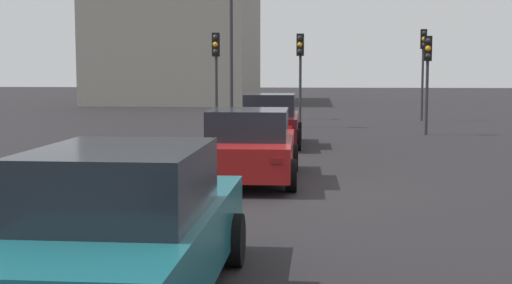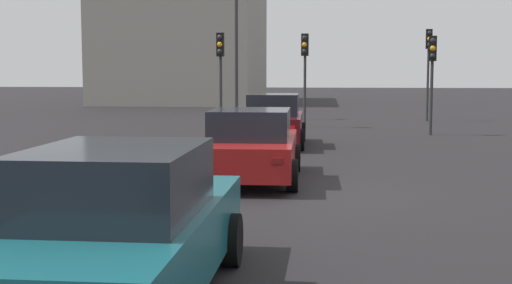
{
  "view_description": "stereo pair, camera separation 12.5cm",
  "coord_description": "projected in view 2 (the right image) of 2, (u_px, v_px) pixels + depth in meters",
  "views": [
    {
      "loc": [
        -13.55,
        -0.06,
        2.36
      ],
      "look_at": [
        -2.2,
        0.92,
        1.17
      ],
      "focal_mm": 48.87,
      "sensor_mm": 36.0,
      "label": 1
    },
    {
      "loc": [
        -13.54,
        -0.18,
        2.36
      ],
      "look_at": [
        -2.2,
        0.92,
        1.17
      ],
      "focal_mm": 48.87,
      "sensor_mm": 36.0,
      "label": 2
    }
  ],
  "objects": [
    {
      "name": "car_teal_right_third",
      "position": [
        122.0,
        230.0,
        6.91
      ],
      "size": [
        4.73,
        2.0,
        1.62
      ],
      "rotation": [
        0.0,
        0.0,
        -0.01
      ],
      "color": "#19606B",
      "rests_on": "ground_plane"
    },
    {
      "name": "building_facade_left",
      "position": [
        186.0,
        46.0,
        51.42
      ],
      "size": [
        14.71,
        10.7,
        8.22
      ],
      "primitive_type": "cube",
      "color": "gray",
      "rests_on": "ground_plane"
    },
    {
      "name": "traffic_light_near_left",
      "position": [
        432.0,
        64.0,
        24.97
      ],
      "size": [
        0.32,
        0.3,
        3.57
      ],
      "rotation": [
        0.0,
        0.0,
        3.03
      ],
      "color": "#2D2D30",
      "rests_on": "ground_plane"
    },
    {
      "name": "traffic_light_near_right",
      "position": [
        220.0,
        60.0,
        26.59
      ],
      "size": [
        0.32,
        0.29,
        3.77
      ],
      "rotation": [
        0.0,
        0.0,
        3.11
      ],
      "color": "#2D2D30",
      "rests_on": "ground_plane"
    },
    {
      "name": "street_lamp_kerbside",
      "position": [
        236.0,
        30.0,
        32.96
      ],
      "size": [
        0.56,
        0.36,
        7.19
      ],
      "color": "#2D2D30",
      "rests_on": "ground_plane"
    },
    {
      "name": "car_maroon_right_lead",
      "position": [
        274.0,
        121.0,
        21.62
      ],
      "size": [
        4.23,
        1.99,
        1.62
      ],
      "rotation": [
        0.0,
        0.0,
        0.01
      ],
      "color": "#510F16",
      "rests_on": "ground_plane"
    },
    {
      "name": "car_red_right_second",
      "position": [
        251.0,
        146.0,
        14.8
      ],
      "size": [
        4.44,
        2.11,
        1.53
      ],
      "rotation": [
        0.0,
        0.0,
        0.02
      ],
      "color": "maroon",
      "rests_on": "ground_plane"
    },
    {
      "name": "traffic_light_far_right",
      "position": [
        429.0,
        55.0,
        31.98
      ],
      "size": [
        0.32,
        0.28,
        4.22
      ],
      "rotation": [
        0.0,
        0.0,
        3.13
      ],
      "color": "#2D2D30",
      "rests_on": "ground_plane"
    },
    {
      "name": "ground_plane",
      "position": [
        314.0,
        195.0,
        13.67
      ],
      "size": [
        160.0,
        160.0,
        0.2
      ],
      "primitive_type": "cube",
      "color": "black"
    },
    {
      "name": "traffic_light_far_left",
      "position": [
        305.0,
        60.0,
        28.31
      ],
      "size": [
        0.33,
        0.31,
        3.82
      ],
      "rotation": [
        0.0,
        0.0,
        2.99
      ],
      "color": "#2D2D30",
      "rests_on": "ground_plane"
    }
  ]
}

